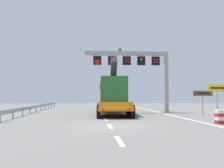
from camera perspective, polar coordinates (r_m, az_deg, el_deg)
The scene contains 9 objects.
ground at distance 17.44m, azimuth -0.05°, elevation -8.24°, with size 112.00×112.00×0.00m, color slate.
lane_markings at distance 41.45m, azimuth -2.64°, elevation -4.89°, with size 0.20×62.78×0.01m.
edge_line_right at distance 30.29m, azimuth 10.12°, elevation -5.75°, with size 0.20×63.00×0.01m, color silver.
overhead_lane_gantry at distance 32.10m, azimuth 5.15°, elevation 3.97°, with size 9.50×0.90×7.04m.
heavy_haul_truck_orange at distance 30.29m, azimuth 0.06°, elevation -2.03°, with size 3.48×14.14×5.30m.
exit_sign_yellow at distance 24.81m, azimuth 20.09°, elevation -1.56°, with size 1.67×0.15×2.71m.
tourist_info_sign_brown at distance 27.59m, azimuth 17.50°, elevation -2.33°, with size 1.81×0.15×2.27m.
crash_barrier_striped at distance 19.92m, azimuth 21.15°, elevation -6.06°, with size 1.05×0.60×0.90m.
guardrail_left at distance 33.73m, azimuth -14.85°, elevation -4.42°, with size 0.13×35.64×0.76m.
Camera 1 is at (-1.25, -17.31, 1.75)m, focal length 46.27 mm.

